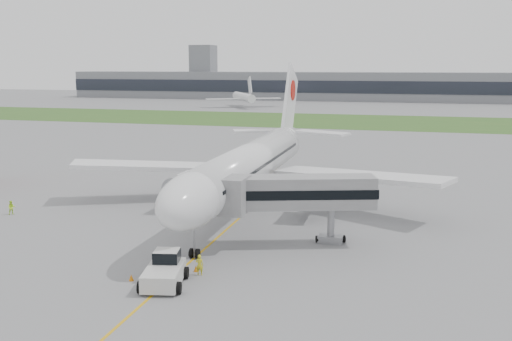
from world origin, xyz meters
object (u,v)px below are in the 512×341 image
(airliner, at_px, (252,162))
(jet_bridge, at_px, (292,193))
(pushback_tug, at_px, (165,270))
(ground_crew_near, at_px, (200,265))

(airliner, bearing_deg, jet_bridge, -60.41)
(airliner, xyz_separation_m, jet_bridge, (7.83, -13.79, -0.44))
(pushback_tug, distance_m, ground_crew_near, 3.32)
(pushback_tug, xyz_separation_m, ground_crew_near, (2.01, 2.63, -0.27))
(jet_bridge, bearing_deg, pushback_tug, -139.35)
(ground_crew_near, bearing_deg, pushback_tug, 47.33)
(airliner, distance_m, pushback_tug, 26.80)
(ground_crew_near, bearing_deg, airliner, -90.59)
(jet_bridge, xyz_separation_m, ground_crew_near, (-5.84, -10.00, -4.32))
(pushback_tug, height_order, jet_bridge, jet_bridge)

